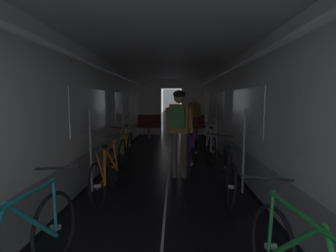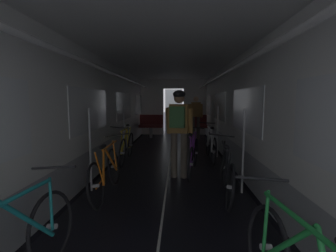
% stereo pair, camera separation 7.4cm
% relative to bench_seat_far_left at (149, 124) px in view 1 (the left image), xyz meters
% --- Properties ---
extents(train_car_shell, '(3.14, 12.34, 2.57)m').
position_rel_bench_seat_far_left_xyz_m(train_car_shell, '(0.90, -4.47, 1.13)').
color(train_car_shell, black).
rests_on(train_car_shell, ground).
extents(bench_seat_far_left, '(0.98, 0.51, 0.95)m').
position_rel_bench_seat_far_left_xyz_m(bench_seat_far_left, '(0.00, 0.00, 0.00)').
color(bench_seat_far_left, gray).
rests_on(bench_seat_far_left, ground).
extents(bench_seat_far_right, '(0.98, 0.51, 0.95)m').
position_rel_bench_seat_far_left_xyz_m(bench_seat_far_right, '(1.80, 0.00, 0.00)').
color(bench_seat_far_right, gray).
rests_on(bench_seat_far_right, ground).
extents(bicycle_orange, '(0.44, 1.69, 0.96)m').
position_rel_bench_seat_far_left_xyz_m(bicycle_orange, '(-0.05, -6.16, -0.19)').
color(bicycle_orange, black).
rests_on(bicycle_orange, ground).
extents(bicycle_yellow, '(0.44, 1.69, 0.95)m').
position_rel_bench_seat_far_left_xyz_m(bicycle_yellow, '(-0.18, -3.99, -0.18)').
color(bicycle_yellow, black).
rests_on(bicycle_yellow, ground).
extents(bicycle_white, '(0.44, 1.69, 0.94)m').
position_rel_bench_seat_far_left_xyz_m(bicycle_white, '(1.94, -3.76, -0.18)').
color(bicycle_white, black).
rests_on(bicycle_white, ground).
extents(bicycle_black, '(0.44, 1.69, 0.95)m').
position_rel_bench_seat_far_left_xyz_m(bicycle_black, '(1.88, -6.14, -0.19)').
color(bicycle_black, black).
rests_on(bicycle_black, ground).
extents(person_cyclist_aisle, '(0.56, 0.44, 1.73)m').
position_rel_bench_seat_far_left_xyz_m(person_cyclist_aisle, '(1.12, -5.21, 0.50)').
color(person_cyclist_aisle, brown).
rests_on(person_cyclist_aisle, ground).
extents(bicycle_purple_in_aisle, '(0.45, 1.68, 0.94)m').
position_rel_bench_seat_far_left_xyz_m(bicycle_purple_in_aisle, '(1.42, -4.94, -0.18)').
color(bicycle_purple_in_aisle, black).
rests_on(bicycle_purple_in_aisle, ground).
extents(person_standing_near_bench, '(0.53, 0.23, 1.69)m').
position_rel_bench_seat_far_left_xyz_m(person_standing_near_bench, '(1.80, -0.38, 0.41)').
color(person_standing_near_bench, brown).
rests_on(person_standing_near_bench, ground).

